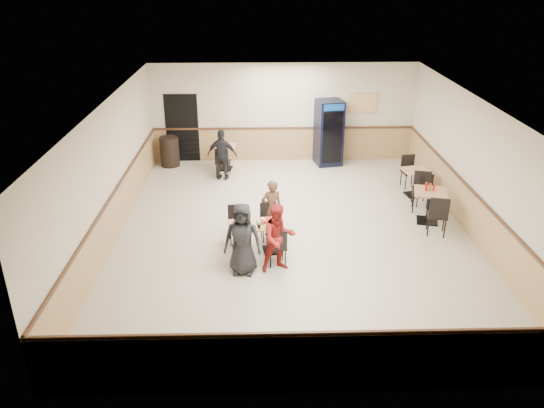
{
  "coord_description": "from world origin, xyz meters",
  "views": [
    {
      "loc": [
        -0.78,
        -10.79,
        5.61
      ],
      "look_at": [
        -0.5,
        -0.5,
        0.95
      ],
      "focal_mm": 35.0,
      "sensor_mm": 36.0,
      "label": 1
    }
  ],
  "objects_px": {
    "diner_woman_left": "(242,239)",
    "lone_diner": "(222,155)",
    "pepsi_cooler": "(329,133)",
    "diner_man_opposite": "(272,208)",
    "back_table": "(224,154)",
    "diner_woman_right": "(279,238)",
    "main_table": "(258,233)",
    "side_table_near": "(429,202)",
    "side_table_far": "(416,179)",
    "trash_bin": "(170,151)"
  },
  "relations": [
    {
      "from": "diner_woman_left",
      "to": "lone_diner",
      "type": "xyz_separation_m",
      "value": [
        -0.69,
        5.06,
        -0.02
      ]
    },
    {
      "from": "diner_woman_left",
      "to": "lone_diner",
      "type": "distance_m",
      "value": 5.11
    },
    {
      "from": "diner_man_opposite",
      "to": "side_table_far",
      "type": "distance_m",
      "value": 4.41
    },
    {
      "from": "side_table_near",
      "to": "pepsi_cooler",
      "type": "xyz_separation_m",
      "value": [
        -1.88,
        4.11,
        0.46
      ]
    },
    {
      "from": "lone_diner",
      "to": "side_table_near",
      "type": "height_order",
      "value": "lone_diner"
    },
    {
      "from": "diner_woman_right",
      "to": "diner_man_opposite",
      "type": "relative_size",
      "value": 1.08
    },
    {
      "from": "diner_woman_right",
      "to": "diner_woman_left",
      "type": "bearing_deg",
      "value": 169.98
    },
    {
      "from": "diner_man_opposite",
      "to": "side_table_far",
      "type": "bearing_deg",
      "value": -166.85
    },
    {
      "from": "side_table_far",
      "to": "pepsi_cooler",
      "type": "distance_m",
      "value": 3.26
    },
    {
      "from": "diner_man_opposite",
      "to": "side_table_near",
      "type": "relative_size",
      "value": 1.48
    },
    {
      "from": "diner_woman_left",
      "to": "pepsi_cooler",
      "type": "height_order",
      "value": "pepsi_cooler"
    },
    {
      "from": "diner_man_opposite",
      "to": "lone_diner",
      "type": "relative_size",
      "value": 0.91
    },
    {
      "from": "pepsi_cooler",
      "to": "trash_bin",
      "type": "distance_m",
      "value": 4.85
    },
    {
      "from": "diner_man_opposite",
      "to": "side_table_far",
      "type": "relative_size",
      "value": 1.74
    },
    {
      "from": "main_table",
      "to": "pepsi_cooler",
      "type": "bearing_deg",
      "value": 61.34
    },
    {
      "from": "side_table_near",
      "to": "pepsi_cooler",
      "type": "distance_m",
      "value": 4.54
    },
    {
      "from": "diner_man_opposite",
      "to": "lone_diner",
      "type": "bearing_deg",
      "value": -85.35
    },
    {
      "from": "diner_woman_left",
      "to": "diner_woman_right",
      "type": "bearing_deg",
      "value": 13.39
    },
    {
      "from": "pepsi_cooler",
      "to": "trash_bin",
      "type": "height_order",
      "value": "pepsi_cooler"
    },
    {
      "from": "main_table",
      "to": "trash_bin",
      "type": "bearing_deg",
      "value": 108.98
    },
    {
      "from": "diner_woman_right",
      "to": "lone_diner",
      "type": "xyz_separation_m",
      "value": [
        -1.4,
        4.97,
        0.01
      ]
    },
    {
      "from": "diner_woman_right",
      "to": "diner_man_opposite",
      "type": "distance_m",
      "value": 1.52
    },
    {
      "from": "lone_diner",
      "to": "pepsi_cooler",
      "type": "distance_m",
      "value": 3.39
    },
    {
      "from": "main_table",
      "to": "diner_man_opposite",
      "type": "xyz_separation_m",
      "value": [
        0.3,
        0.8,
        0.22
      ]
    },
    {
      "from": "diner_woman_left",
      "to": "diner_woman_right",
      "type": "height_order",
      "value": "diner_woman_left"
    },
    {
      "from": "side_table_far",
      "to": "back_table",
      "type": "height_order",
      "value": "back_table"
    },
    {
      "from": "diner_woman_right",
      "to": "back_table",
      "type": "height_order",
      "value": "diner_woman_right"
    },
    {
      "from": "side_table_near",
      "to": "main_table",
      "type": "bearing_deg",
      "value": -161.37
    },
    {
      "from": "back_table",
      "to": "diner_woman_left",
      "type": "bearing_deg",
      "value": -83.33
    },
    {
      "from": "back_table",
      "to": "trash_bin",
      "type": "relative_size",
      "value": 0.85
    },
    {
      "from": "main_table",
      "to": "diner_man_opposite",
      "type": "height_order",
      "value": "diner_man_opposite"
    },
    {
      "from": "diner_woman_right",
      "to": "back_table",
      "type": "distance_m",
      "value": 5.96
    },
    {
      "from": "diner_man_opposite",
      "to": "pepsi_cooler",
      "type": "xyz_separation_m",
      "value": [
        1.85,
        4.67,
        0.33
      ]
    },
    {
      "from": "diner_man_opposite",
      "to": "back_table",
      "type": "height_order",
      "value": "diner_man_opposite"
    },
    {
      "from": "diner_woman_right",
      "to": "side_table_near",
      "type": "bearing_deg",
      "value": 12.58
    },
    {
      "from": "side_table_far",
      "to": "pepsi_cooler",
      "type": "xyz_separation_m",
      "value": [
        -2.0,
        2.53,
        0.51
      ]
    },
    {
      "from": "side_table_far",
      "to": "back_table",
      "type": "distance_m",
      "value": 5.57
    },
    {
      "from": "side_table_far",
      "to": "back_table",
      "type": "bearing_deg",
      "value": 157.47
    },
    {
      "from": "diner_woman_right",
      "to": "back_table",
      "type": "relative_size",
      "value": 1.87
    },
    {
      "from": "back_table",
      "to": "pepsi_cooler",
      "type": "bearing_deg",
      "value": 7.11
    },
    {
      "from": "pepsi_cooler",
      "to": "trash_bin",
      "type": "relative_size",
      "value": 2.2
    },
    {
      "from": "lone_diner",
      "to": "main_table",
      "type": "bearing_deg",
      "value": 114.75
    },
    {
      "from": "diner_woman_left",
      "to": "back_table",
      "type": "bearing_deg",
      "value": 102.93
    },
    {
      "from": "side_table_near",
      "to": "side_table_far",
      "type": "distance_m",
      "value": 1.59
    },
    {
      "from": "diner_woman_right",
      "to": "side_table_far",
      "type": "xyz_separation_m",
      "value": [
        3.75,
        3.66,
        -0.24
      ]
    },
    {
      "from": "main_table",
      "to": "diner_woman_right",
      "type": "relative_size",
      "value": 0.92
    },
    {
      "from": "main_table",
      "to": "diner_woman_right",
      "type": "xyz_separation_m",
      "value": [
        0.4,
        -0.71,
        0.27
      ]
    },
    {
      "from": "main_table",
      "to": "lone_diner",
      "type": "xyz_separation_m",
      "value": [
        -0.99,
        4.26,
        0.28
      ]
    },
    {
      "from": "diner_woman_left",
      "to": "back_table",
      "type": "xyz_separation_m",
      "value": [
        -0.69,
        5.88,
        -0.26
      ]
    },
    {
      "from": "main_table",
      "to": "side_table_near",
      "type": "relative_size",
      "value": 1.48
    }
  ]
}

